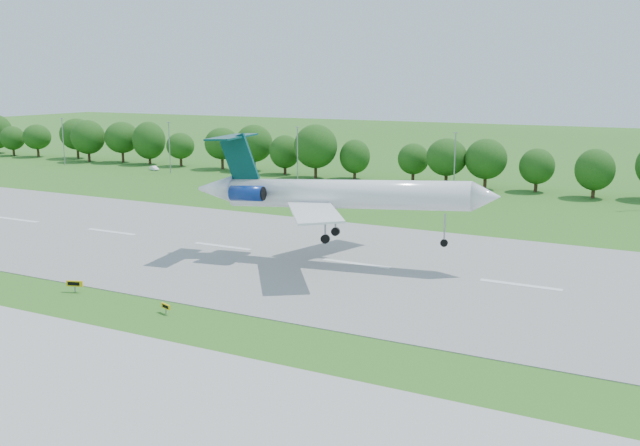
{
  "coord_description": "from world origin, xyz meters",
  "views": [
    {
      "loc": [
        55.11,
        -52.59,
        22.67
      ],
      "look_at": [
        18.6,
        18.0,
        6.34
      ],
      "focal_mm": 40.0,
      "sensor_mm": 36.0,
      "label": 1
    }
  ],
  "objects_px": {
    "service_vehicle_a": "(154,168)",
    "taxi_sign_left": "(75,284)",
    "service_vehicle_b": "(278,184)",
    "airliner": "(331,193)"
  },
  "relations": [
    {
      "from": "service_vehicle_a",
      "to": "taxi_sign_left",
      "type": "bearing_deg",
      "value": -120.45
    },
    {
      "from": "service_vehicle_a",
      "to": "service_vehicle_b",
      "type": "height_order",
      "value": "service_vehicle_b"
    },
    {
      "from": "service_vehicle_a",
      "to": "service_vehicle_b",
      "type": "relative_size",
      "value": 0.92
    },
    {
      "from": "airliner",
      "to": "service_vehicle_b",
      "type": "height_order",
      "value": "airliner"
    },
    {
      "from": "taxi_sign_left",
      "to": "service_vehicle_b",
      "type": "height_order",
      "value": "taxi_sign_left"
    },
    {
      "from": "taxi_sign_left",
      "to": "service_vehicle_a",
      "type": "height_order",
      "value": "taxi_sign_left"
    },
    {
      "from": "taxi_sign_left",
      "to": "service_vehicle_a",
      "type": "relative_size",
      "value": 0.56
    },
    {
      "from": "airliner",
      "to": "service_vehicle_b",
      "type": "relative_size",
      "value": 11.01
    },
    {
      "from": "airliner",
      "to": "taxi_sign_left",
      "type": "bearing_deg",
      "value": -137.38
    },
    {
      "from": "airliner",
      "to": "service_vehicle_a",
      "type": "height_order",
      "value": "airliner"
    }
  ]
}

